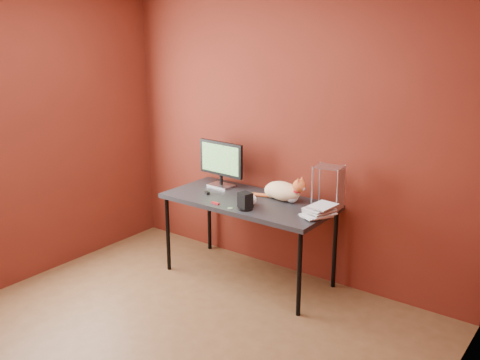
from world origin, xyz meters
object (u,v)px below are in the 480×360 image
Objects in this scene: desk at (249,205)px; book_stack at (315,144)px; skull_mug at (251,200)px; speaker at (245,202)px; cat at (283,191)px; monitor at (221,162)px.

book_stack reaches higher than desk.
speaker reaches higher than skull_mug.
book_stack reaches higher than speaker.
book_stack reaches higher than skull_mug.
skull_mug is 0.75m from book_stack.
book_stack reaches higher than cat.
speaker is at bearing -154.79° from book_stack.
desk is at bearing -179.85° from book_stack.
book_stack is at bearing 0.15° from desk.
skull_mug is 0.76× the size of speaker.
cat is 3.62× the size of speaker.
speaker is (0.56, -0.39, -0.17)m from monitor.
cat is (0.68, -0.00, -0.16)m from monitor.
cat is at bearing 87.59° from speaker.
monitor is (-0.43, 0.16, 0.29)m from desk.
speaker is at bearing -60.42° from desk.
skull_mug is 0.11m from speaker.
monitor reaches higher than cat.
book_stack is at bearing -5.63° from monitor.
monitor is 0.70m from cat.
book_stack is at bearing 40.05° from speaker.
speaker is at bearing -32.05° from monitor.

